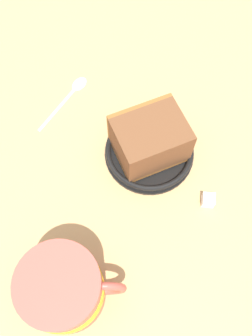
{
  "coord_description": "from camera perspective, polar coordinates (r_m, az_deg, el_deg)",
  "views": [
    {
      "loc": [
        18.65,
        -8.58,
        50.72
      ],
      "look_at": [
        -2.69,
        -2.84,
        3.0
      ],
      "focal_mm": 40.24,
      "sensor_mm": 36.0,
      "label": 1
    }
  ],
  "objects": [
    {
      "name": "tea_mug",
      "position": [
        0.46,
        -9.37,
        -17.67
      ],
      "size": [
        9.62,
        12.11,
        10.17
      ],
      "color": "#BF4C3F",
      "rests_on": "ground_plane"
    },
    {
      "name": "cake_slice",
      "position": [
        0.53,
        3.63,
        4.43
      ],
      "size": [
        9.24,
        10.76,
        6.47
      ],
      "color": "brown",
      "rests_on": "small_plate"
    },
    {
      "name": "teaspoon",
      "position": [
        0.63,
        -8.19,
        11.47
      ],
      "size": [
        9.14,
        9.97,
        0.8
      ],
      "color": "silver",
      "rests_on": "ground_plane"
    },
    {
      "name": "sugar_cube",
      "position": [
        0.54,
        12.34,
        -4.75
      ],
      "size": [
        2.22,
        2.22,
        1.71
      ],
      "primitive_type": "cube",
      "rotation": [
        0.0,
        0.0,
        1.2
      ],
      "color": "white",
      "rests_on": "ground_plane"
    },
    {
      "name": "ground_plane",
      "position": [
        0.56,
        3.54,
        -3.53
      ],
      "size": [
        115.89,
        115.89,
        2.31
      ],
      "primitive_type": "cube",
      "color": "tan"
    },
    {
      "name": "small_plate",
      "position": [
        0.56,
        3.55,
        2.55
      ],
      "size": [
        13.4,
        13.4,
        1.75
      ],
      "color": "black",
      "rests_on": "ground_plane"
    }
  ]
}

